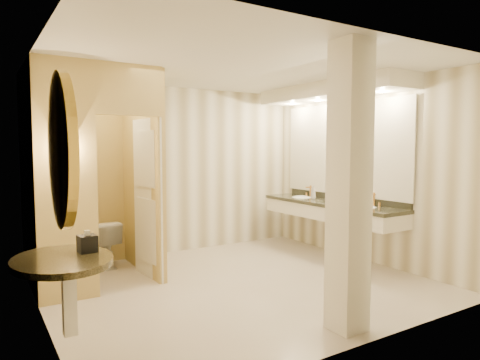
{
  "coord_description": "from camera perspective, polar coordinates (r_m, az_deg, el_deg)",
  "views": [
    {
      "loc": [
        -2.79,
        -4.5,
        1.72
      ],
      "look_at": [
        0.15,
        0.2,
        1.3
      ],
      "focal_mm": 32.0,
      "sensor_mm": 36.0,
      "label": 1
    }
  ],
  "objects": [
    {
      "name": "console_shelf",
      "position": [
        3.55,
        -22.53,
        -2.21
      ],
      "size": [
        0.93,
        0.93,
        1.91
      ],
      "color": "black",
      "rests_on": "floor"
    },
    {
      "name": "wall_sconce",
      "position": [
        5.01,
        -22.16,
        4.13
      ],
      "size": [
        0.14,
        0.14,
        0.42
      ],
      "color": "#CB8E41",
      "rests_on": "toilet_closet"
    },
    {
      "name": "vanity",
      "position": [
        6.84,
        12.21,
        3.47
      ],
      "size": [
        0.75,
        2.76,
        2.09
      ],
      "color": "white",
      "rests_on": "floor"
    },
    {
      "name": "soap_bottle_c",
      "position": [
        7.14,
        9.74,
        -1.67
      ],
      "size": [
        0.1,
        0.1,
        0.21
      ],
      "primitive_type": "imported",
      "rotation": [
        0.0,
        0.0,
        -0.25
      ],
      "color": "#C6B28C",
      "rests_on": "vanity"
    },
    {
      "name": "floor",
      "position": [
        5.57,
        -0.24,
        -13.68
      ],
      "size": [
        4.5,
        4.5,
        0.0
      ],
      "primitive_type": "plane",
      "color": "beige",
      "rests_on": "ground"
    },
    {
      "name": "toilet_closet",
      "position": [
        5.74,
        -14.94,
        0.82
      ],
      "size": [
        1.5,
        1.55,
        2.7
      ],
      "color": "#D0BE6C",
      "rests_on": "floor"
    },
    {
      "name": "pillar",
      "position": [
        4.09,
        14.33,
        -1.03
      ],
      "size": [
        0.3,
        0.3,
        2.7
      ],
      "primitive_type": "cube",
      "color": "white",
      "rests_on": "floor"
    },
    {
      "name": "soap_bottle_b",
      "position": [
        6.86,
        11.76,
        -2.32
      ],
      "size": [
        0.12,
        0.12,
        0.13
      ],
      "primitive_type": "imported",
      "rotation": [
        0.0,
        0.0,
        -0.19
      ],
      "color": "silver",
      "rests_on": "vanity"
    },
    {
      "name": "toilet",
      "position": [
        6.56,
        -17.88,
        -8.07
      ],
      "size": [
        0.43,
        0.69,
        0.67
      ],
      "primitive_type": "imported",
      "rotation": [
        0.0,
        0.0,
        3.23
      ],
      "color": "white",
      "rests_on": "floor"
    },
    {
      "name": "tissue_box",
      "position": [
        3.72,
        -19.69,
        -7.99
      ],
      "size": [
        0.15,
        0.15,
        0.14
      ],
      "primitive_type": "cube",
      "rotation": [
        0.0,
        0.0,
        0.07
      ],
      "color": "black",
      "rests_on": "console_shelf"
    },
    {
      "name": "wall_back",
      "position": [
        7.08,
        -8.8,
        1.28
      ],
      "size": [
        4.5,
        0.02,
        2.7
      ],
      "primitive_type": "cube",
      "color": "white",
      "rests_on": "floor"
    },
    {
      "name": "wall_left",
      "position": [
        4.55,
        -25.12,
        -0.78
      ],
      "size": [
        0.02,
        4.0,
        2.7
      ],
      "primitive_type": "cube",
      "color": "white",
      "rests_on": "floor"
    },
    {
      "name": "wall_front",
      "position": [
        3.76,
        16.01,
        -1.52
      ],
      "size": [
        4.5,
        0.02,
        2.7
      ],
      "primitive_type": "cube",
      "color": "white",
      "rests_on": "floor"
    },
    {
      "name": "wall_right",
      "position": [
        6.76,
        16.18,
        1.02
      ],
      "size": [
        0.02,
        4.0,
        2.7
      ],
      "primitive_type": "cube",
      "color": "white",
      "rests_on": "floor"
    },
    {
      "name": "soap_bottle_a",
      "position": [
        6.73,
        11.91,
        -2.38
      ],
      "size": [
        0.07,
        0.07,
        0.14
      ],
      "primitive_type": "imported",
      "rotation": [
        0.0,
        0.0,
        -0.07
      ],
      "color": "beige",
      "rests_on": "vanity"
    },
    {
      "name": "ceiling",
      "position": [
        5.38,
        -0.25,
        14.8
      ],
      "size": [
        4.5,
        4.5,
        0.0
      ],
      "primitive_type": "plane",
      "rotation": [
        3.14,
        0.0,
        0.0
      ],
      "color": "silver",
      "rests_on": "wall_back"
    }
  ]
}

